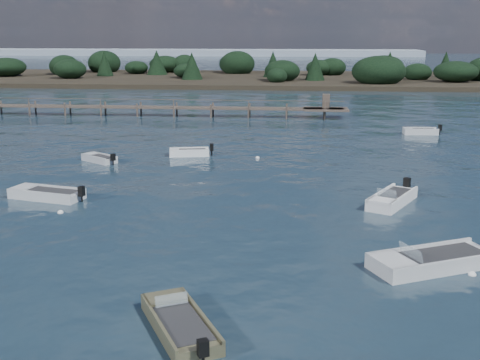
# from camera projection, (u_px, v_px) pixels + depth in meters

# --- Properties ---
(ground) EXTENTS (400.00, 400.00, 0.00)m
(ground) POSITION_uv_depth(u_px,v_px,m) (291.00, 105.00, 79.82)
(ground) COLOR #142430
(ground) RESTS_ON ground
(tender_far_white) EXTENTS (3.52, 1.76, 1.18)m
(tender_far_white) POSITION_uv_depth(u_px,v_px,m) (189.00, 154.00, 47.19)
(tender_far_white) COLOR white
(tender_far_white) RESTS_ON ground
(dinghy_mid_grey) EXTENTS (4.77, 2.61, 1.18)m
(dinghy_mid_grey) POSITION_uv_depth(u_px,v_px,m) (47.00, 196.00, 35.11)
(dinghy_mid_grey) COLOR #B9BEC1
(dinghy_mid_grey) RESTS_ON ground
(tender_far_grey) EXTENTS (3.07, 2.65, 1.05)m
(tender_far_grey) POSITION_uv_depth(u_px,v_px,m) (99.00, 160.00, 45.01)
(tender_far_grey) COLOR #B9BEC1
(tender_far_grey) RESTS_ON ground
(dinghy_near_olive) EXTENTS (3.35, 4.46, 1.11)m
(dinghy_near_olive) POSITION_uv_depth(u_px,v_px,m) (180.00, 326.00, 19.59)
(dinghy_near_olive) COLOR brown
(dinghy_near_olive) RESTS_ON ground
(tender_far_grey_b) EXTENTS (3.55, 1.35, 1.21)m
(tender_far_grey_b) POSITION_uv_depth(u_px,v_px,m) (420.00, 132.00, 57.11)
(tender_far_grey_b) COLOR #B9BEC1
(tender_far_grey_b) RESTS_ON ground
(dinghy_extra_a) EXTENTS (3.41, 4.72, 1.37)m
(dinghy_extra_a) POSITION_uv_depth(u_px,v_px,m) (392.00, 201.00, 33.96)
(dinghy_extra_a) COLOR white
(dinghy_extra_a) RESTS_ON ground
(dinghy_mid_white_a) EXTENTS (5.70, 4.14, 1.35)m
(dinghy_mid_white_a) POSITION_uv_depth(u_px,v_px,m) (433.00, 263.00, 24.83)
(dinghy_mid_white_a) COLOR #B9BEC1
(dinghy_mid_white_a) RESTS_ON ground
(buoy_c) EXTENTS (0.32, 0.32, 0.32)m
(buoy_c) POSITION_uv_depth(u_px,v_px,m) (61.00, 213.00, 32.31)
(buoy_c) COLOR white
(buoy_c) RESTS_ON ground
(buoy_e) EXTENTS (0.32, 0.32, 0.32)m
(buoy_e) POSITION_uv_depth(u_px,v_px,m) (258.00, 158.00, 46.34)
(buoy_e) COLOR white
(buoy_e) RESTS_ON ground
(buoy_extra_a) EXTENTS (0.32, 0.32, 0.32)m
(buoy_extra_a) POSITION_uv_depth(u_px,v_px,m) (472.00, 275.00, 24.06)
(buoy_extra_a) COLOR white
(buoy_extra_a) RESTS_ON ground
(jetty) EXTENTS (64.50, 3.20, 3.40)m
(jetty) POSITION_uv_depth(u_px,v_px,m) (103.00, 107.00, 69.89)
(jetty) COLOR brown
(jetty) RESTS_ON ground
(far_headland) EXTENTS (190.00, 40.00, 5.80)m
(far_headland) POSITION_uv_depth(u_px,v_px,m) (423.00, 72.00, 115.81)
(far_headland) COLOR black
(far_headland) RESTS_ON ground
(distant_haze) EXTENTS (280.00, 20.00, 2.40)m
(distant_haze) POSITION_uv_depth(u_px,v_px,m) (80.00, 55.00, 252.12)
(distant_haze) COLOR #8593A4
(distant_haze) RESTS_ON ground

